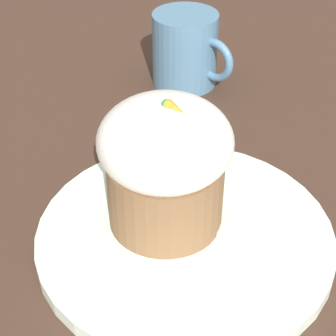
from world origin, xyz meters
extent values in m
plane|color=#3D281E|center=(0.00, 0.00, 0.00)|extent=(4.00, 4.00, 0.00)
cylinder|color=silver|center=(0.00, 0.00, 0.01)|extent=(0.25, 0.25, 0.01)
cylinder|color=brown|center=(-0.02, 0.00, 0.04)|extent=(0.09, 0.09, 0.06)
ellipsoid|color=white|center=(-0.02, 0.00, 0.09)|extent=(0.11, 0.11, 0.07)
cone|color=orange|center=(-0.01, 0.00, 0.13)|extent=(0.02, 0.01, 0.01)
sphere|color=green|center=(-0.02, 0.00, 0.13)|extent=(0.01, 0.01, 0.01)
cube|color=silver|center=(0.05, 0.01, 0.02)|extent=(0.09, 0.02, 0.00)
ellipsoid|color=silver|center=(-0.01, 0.02, 0.02)|extent=(0.05, 0.04, 0.01)
cylinder|color=teal|center=(-0.17, 0.22, 0.04)|extent=(0.08, 0.08, 0.09)
torus|color=teal|center=(-0.13, 0.22, 0.04)|extent=(0.05, 0.01, 0.05)
camera|label=1|loc=(0.21, -0.27, 0.34)|focal=60.00mm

